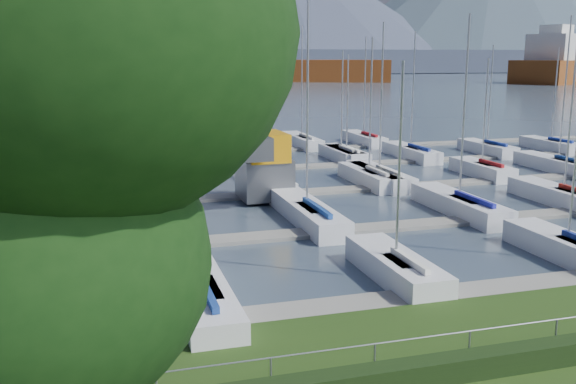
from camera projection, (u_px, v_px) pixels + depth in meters
name	position (u px, v px, depth m)	size (l,w,h in m)	color
water	(118.00, 79.00, 262.40)	(800.00, 540.00, 0.20)	#414F5F
hedge	(413.00, 374.00, 17.88)	(80.00, 0.70, 0.70)	black
fence	(408.00, 339.00, 18.07)	(0.04, 0.04, 80.00)	gray
foothill	(113.00, 62.00, 326.75)	(900.00, 80.00, 12.00)	#3A4255
docks	(229.00, 197.00, 42.77)	(90.00, 41.60, 0.25)	gray
crane	(266.00, 113.00, 42.18)	(5.67, 13.22, 22.35)	#57595E
cargo_ship_mid	(243.00, 71.00, 238.13)	(98.53, 55.14, 21.50)	brown
sailboat_fleet	(218.00, 112.00, 43.75)	(75.87, 50.27, 13.04)	white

